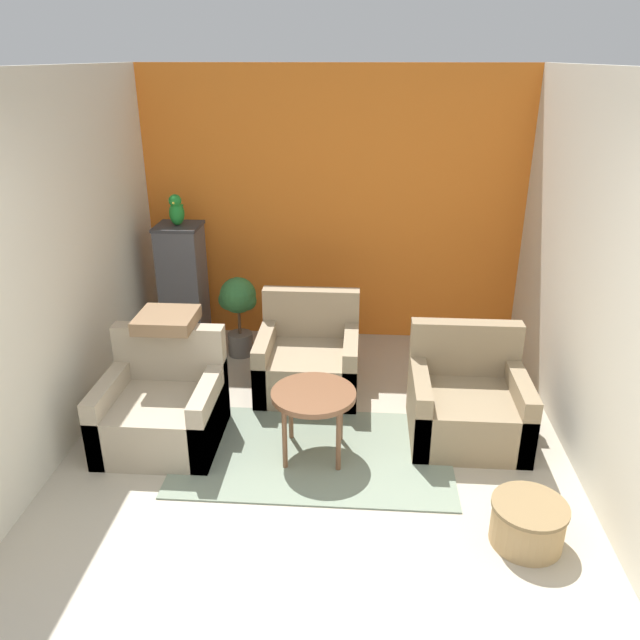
{
  "coord_description": "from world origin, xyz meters",
  "views": [
    {
      "loc": [
        0.3,
        -2.35,
        2.71
      ],
      "look_at": [
        0.0,
        1.83,
        0.93
      ],
      "focal_mm": 35.0,
      "sensor_mm": 36.0,
      "label": 1
    }
  ],
  "objects_px": {
    "armchair_left": "(163,409)",
    "potted_plant": "(238,305)",
    "armchair_middle": "(309,361)",
    "coffee_table": "(314,399)",
    "wicker_basket": "(528,522)",
    "armchair_right": "(467,404)",
    "birdcage": "(184,292)",
    "parrot": "(177,211)"
  },
  "relations": [
    {
      "from": "coffee_table",
      "to": "potted_plant",
      "type": "height_order",
      "value": "potted_plant"
    },
    {
      "from": "armchair_left",
      "to": "armchair_middle",
      "type": "bearing_deg",
      "value": 40.75
    },
    {
      "from": "coffee_table",
      "to": "armchair_right",
      "type": "height_order",
      "value": "armchair_right"
    },
    {
      "from": "birdcage",
      "to": "wicker_basket",
      "type": "bearing_deg",
      "value": -42.56
    },
    {
      "from": "armchair_middle",
      "to": "parrot",
      "type": "relative_size",
      "value": 2.91
    },
    {
      "from": "armchair_middle",
      "to": "potted_plant",
      "type": "xyz_separation_m",
      "value": [
        -0.73,
        0.62,
        0.25
      ]
    },
    {
      "from": "armchair_left",
      "to": "potted_plant",
      "type": "xyz_separation_m",
      "value": [
        0.29,
        1.5,
        0.25
      ]
    },
    {
      "from": "armchair_left",
      "to": "potted_plant",
      "type": "distance_m",
      "value": 1.55
    },
    {
      "from": "armchair_right",
      "to": "birdcage",
      "type": "relative_size",
      "value": 0.68
    },
    {
      "from": "coffee_table",
      "to": "armchair_left",
      "type": "bearing_deg",
      "value": 174.51
    },
    {
      "from": "armchair_right",
      "to": "birdcage",
      "type": "xyz_separation_m",
      "value": [
        -2.53,
        1.36,
        0.34
      ]
    },
    {
      "from": "coffee_table",
      "to": "wicker_basket",
      "type": "height_order",
      "value": "coffee_table"
    },
    {
      "from": "armchair_right",
      "to": "potted_plant",
      "type": "bearing_deg",
      "value": 147.58
    },
    {
      "from": "armchair_right",
      "to": "wicker_basket",
      "type": "height_order",
      "value": "armchair_right"
    },
    {
      "from": "armchair_middle",
      "to": "parrot",
      "type": "xyz_separation_m",
      "value": [
        -1.27,
        0.72,
        1.13
      ]
    },
    {
      "from": "armchair_right",
      "to": "armchair_middle",
      "type": "distance_m",
      "value": 1.42
    },
    {
      "from": "parrot",
      "to": "potted_plant",
      "type": "xyz_separation_m",
      "value": [
        0.54,
        -0.1,
        -0.88
      ]
    },
    {
      "from": "birdcage",
      "to": "parrot",
      "type": "xyz_separation_m",
      "value": [
        0.0,
        0.0,
        0.79
      ]
    },
    {
      "from": "coffee_table",
      "to": "armchair_right",
      "type": "distance_m",
      "value": 1.21
    },
    {
      "from": "coffee_table",
      "to": "wicker_basket",
      "type": "bearing_deg",
      "value": -30.99
    },
    {
      "from": "parrot",
      "to": "potted_plant",
      "type": "height_order",
      "value": "parrot"
    },
    {
      "from": "armchair_left",
      "to": "parrot",
      "type": "bearing_deg",
      "value": 98.94
    },
    {
      "from": "parrot",
      "to": "wicker_basket",
      "type": "distance_m",
      "value": 3.92
    },
    {
      "from": "armchair_right",
      "to": "parrot",
      "type": "bearing_deg",
      "value": 151.74
    },
    {
      "from": "armchair_middle",
      "to": "wicker_basket",
      "type": "bearing_deg",
      "value": -50.72
    },
    {
      "from": "wicker_basket",
      "to": "armchair_left",
      "type": "bearing_deg",
      "value": 159.75
    },
    {
      "from": "armchair_middle",
      "to": "parrot",
      "type": "height_order",
      "value": "parrot"
    },
    {
      "from": "armchair_right",
      "to": "parrot",
      "type": "xyz_separation_m",
      "value": [
        -2.53,
        1.36,
        1.13
      ]
    },
    {
      "from": "wicker_basket",
      "to": "potted_plant",
      "type": "bearing_deg",
      "value": 132.22
    },
    {
      "from": "armchair_left",
      "to": "parrot",
      "type": "relative_size",
      "value": 2.91
    },
    {
      "from": "coffee_table",
      "to": "armchair_middle",
      "type": "distance_m",
      "value": 1.02
    },
    {
      "from": "armchair_right",
      "to": "armchair_left",
      "type": "bearing_deg",
      "value": -174.06
    },
    {
      "from": "armchair_right",
      "to": "potted_plant",
      "type": "relative_size",
      "value": 1.08
    },
    {
      "from": "coffee_table",
      "to": "birdcage",
      "type": "height_order",
      "value": "birdcage"
    },
    {
      "from": "armchair_middle",
      "to": "potted_plant",
      "type": "relative_size",
      "value": 1.08
    },
    {
      "from": "birdcage",
      "to": "coffee_table",
      "type": "bearing_deg",
      "value": -50.76
    },
    {
      "from": "armchair_left",
      "to": "armchair_right",
      "type": "height_order",
      "value": "same"
    },
    {
      "from": "armchair_right",
      "to": "armchair_middle",
      "type": "bearing_deg",
      "value": 153.14
    },
    {
      "from": "coffee_table",
      "to": "birdcage",
      "type": "bearing_deg",
      "value": 129.24
    },
    {
      "from": "armchair_left",
      "to": "armchair_middle",
      "type": "xyz_separation_m",
      "value": [
        1.02,
        0.88,
        0.0
      ]
    },
    {
      "from": "potted_plant",
      "to": "wicker_basket",
      "type": "distance_m",
      "value": 3.29
    },
    {
      "from": "potted_plant",
      "to": "wicker_basket",
      "type": "height_order",
      "value": "potted_plant"
    }
  ]
}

